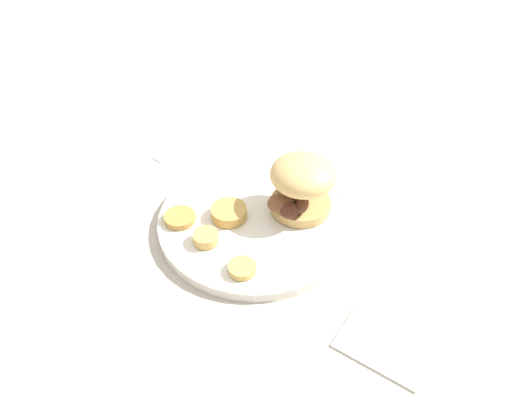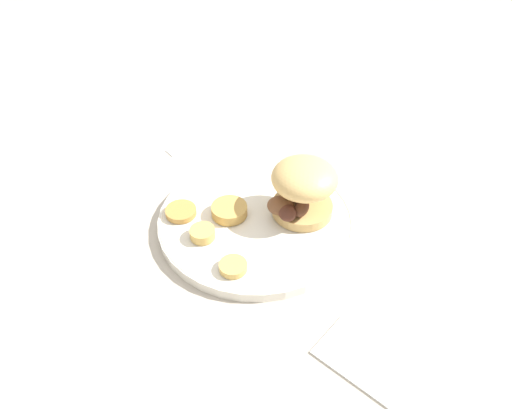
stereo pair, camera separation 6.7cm
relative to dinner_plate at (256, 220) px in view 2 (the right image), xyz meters
name	(u,v)px [view 2 (the right image)]	position (x,y,z in m)	size (l,w,h in m)	color
ground_plane	(256,225)	(0.00, 0.00, -0.01)	(4.00, 4.00, 0.00)	#B2A899
dinner_plate	(256,220)	(0.00, 0.00, 0.00)	(0.31, 0.31, 0.02)	white
sandwich	(302,187)	(-0.02, 0.07, 0.06)	(0.10, 0.11, 0.09)	tan
potato_round_0	(202,233)	(0.05, -0.07, 0.02)	(0.04, 0.04, 0.01)	tan
potato_round_1	(230,209)	(0.00, -0.04, 0.02)	(0.06, 0.06, 0.02)	tan
potato_round_2	(181,212)	(0.01, -0.12, 0.01)	(0.05, 0.05, 0.01)	#BC8942
potato_round_3	(233,266)	(0.11, -0.02, 0.01)	(0.04, 0.04, 0.01)	tan
fork	(203,139)	(-0.22, -0.13, -0.01)	(0.13, 0.12, 0.00)	silver
napkin	(364,358)	(0.22, 0.16, -0.01)	(0.11, 0.07, 0.01)	white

